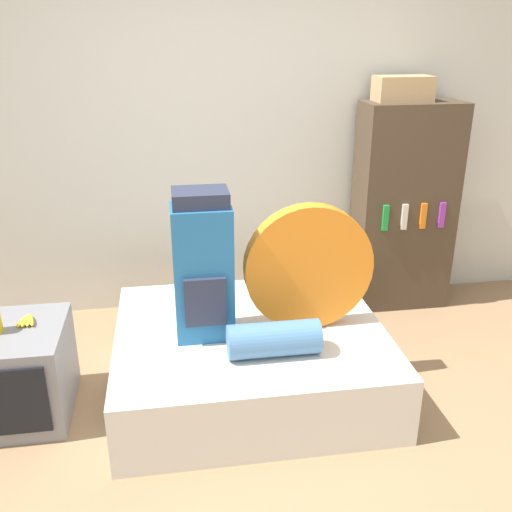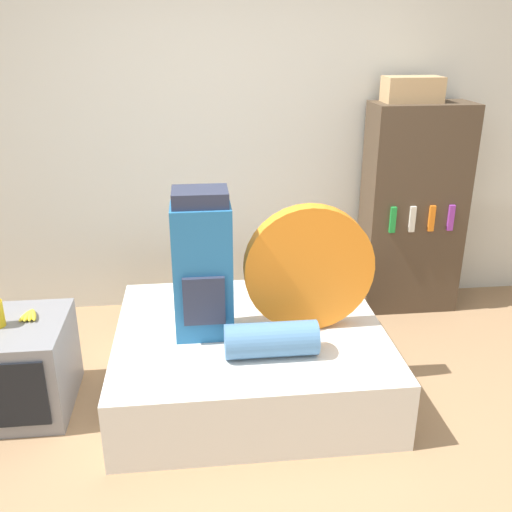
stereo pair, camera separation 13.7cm
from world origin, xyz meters
The scene contains 10 objects.
ground_plane centered at (0.00, 0.00, 0.00)m, with size 16.00×16.00×0.00m, color #997551.
wall_back centered at (0.00, 1.85, 1.30)m, with size 8.00×0.05×2.60m.
bed centered at (-0.06, 0.65, 0.20)m, with size 1.55×1.35×0.39m.
backpack centered at (-0.32, 0.63, 0.80)m, with size 0.32×0.28×0.84m.
tent_bag centered at (0.28, 0.63, 0.76)m, with size 0.74×0.10×0.74m.
sleeping_roll centered at (0.03, 0.34, 0.49)m, with size 0.49×0.19×0.19m.
television centered at (-1.36, 0.59, 0.26)m, with size 0.55×0.61×0.52m.
banana_bunch centered at (-1.28, 0.66, 0.54)m, with size 0.11×0.14×0.03m.
bookshelf centered at (1.25, 1.61, 0.77)m, with size 0.71×0.37×1.54m.
cardboard_box centered at (1.16, 1.63, 1.63)m, with size 0.39×0.21×0.17m.
Camera 1 is at (-0.48, -2.24, 2.03)m, focal length 40.00 mm.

